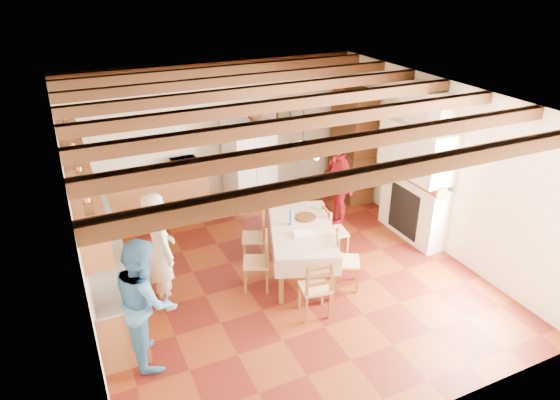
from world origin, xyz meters
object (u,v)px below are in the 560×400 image
object	(u,v)px
person_man	(160,250)
chair_left_far	(254,236)
chair_left_near	(256,261)
person_woman_red	(338,182)
person_woman_blue	(145,301)
microwave	(185,165)
dining_table	(301,232)
chair_right_near	(347,260)
refrigerator	(250,163)
chair_end_far	(298,213)
chair_right_far	(335,231)
hutch	(352,143)
chair_end_near	(315,286)

from	to	relation	value
person_man	chair_left_far	bearing A→B (deg)	-78.83
chair_left_near	person_woman_red	xyz separation A→B (m)	(2.29, 1.36, 0.39)
person_man	person_woman_blue	xyz separation A→B (m)	(-0.43, -1.05, -0.05)
person_woman_red	microwave	xyz separation A→B (m)	(-2.57, 1.70, 0.17)
dining_table	chair_right_near	world-z (taller)	chair_right_near
dining_table	person_man	world-z (taller)	person_man
chair_right_near	refrigerator	bearing A→B (deg)	34.08
microwave	person_woman_blue	bearing A→B (deg)	-115.29
chair_end_far	person_woman_blue	world-z (taller)	person_woman_blue
person_woman_blue	microwave	bearing A→B (deg)	-20.81
chair_left_near	chair_right_far	bearing A→B (deg)	124.71
hutch	person_man	size ratio (longest dim) A/B	1.28
chair_right_near	person_man	bearing A→B (deg)	103.75
chair_right_near	microwave	world-z (taller)	microwave
hutch	person_woman_red	xyz separation A→B (m)	(-0.97, -1.07, -0.32)
chair_end_far	person_woman_red	xyz separation A→B (m)	(0.94, 0.16, 0.39)
dining_table	chair_right_far	world-z (taller)	chair_right_far
chair_right_far	person_woman_blue	distance (m)	3.70
refrigerator	chair_right_far	distance (m)	2.67
chair_right_far	person_woman_red	size ratio (longest dim) A/B	0.55
person_woman_red	dining_table	bearing A→B (deg)	-46.36
chair_right_far	chair_end_far	xyz separation A→B (m)	(-0.28, 0.88, 0.00)
hutch	person_man	distance (m)	5.19
person_man	person_woman_red	distance (m)	3.89
chair_right_far	microwave	xyz separation A→B (m)	(-1.91, 2.74, 0.56)
person_man	chair_right_far	bearing A→B (deg)	-94.22
chair_right_far	person_woman_red	bearing A→B (deg)	-24.47
chair_left_near	person_woman_blue	xyz separation A→B (m)	(-1.86, -0.84, 0.40)
refrigerator	person_man	world-z (taller)	person_man
refrigerator	microwave	world-z (taller)	refrigerator
chair_left_far	chair_right_far	xyz separation A→B (m)	(1.36, -0.42, 0.00)
refrigerator	chair_right_near	bearing A→B (deg)	-91.32
refrigerator	chair_left_near	bearing A→B (deg)	-115.70
chair_right_near	microwave	xyz separation A→B (m)	(-1.60, 3.64, 0.56)
microwave	chair_right_near	bearing A→B (deg)	-69.64
dining_table	chair_end_near	xyz separation A→B (m)	(-0.33, -1.09, -0.28)
hutch	chair_end_far	bearing A→B (deg)	-140.55
refrigerator	person_woman_blue	xyz separation A→B (m)	(-2.92, -3.73, -0.04)
chair_end_far	person_woman_red	size ratio (longest dim) A/B	0.55
chair_end_far	person_woman_blue	size ratio (longest dim) A/B	0.54
person_woman_red	chair_right_far	bearing A→B (deg)	-29.82
refrigerator	chair_left_far	distance (m)	2.33
chair_left_far	person_woman_red	size ratio (longest dim) A/B	0.55
dining_table	chair_left_far	distance (m)	0.91
hutch	chair_right_far	world-z (taller)	hutch
chair_left_near	chair_end_far	size ratio (longest dim) A/B	1.00
refrigerator	dining_table	bearing A→B (deg)	-99.77
chair_left_far	microwave	bearing A→B (deg)	-142.90
person_woman_blue	chair_end_far	bearing A→B (deg)	-56.30
chair_right_near	chair_end_near	world-z (taller)	same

